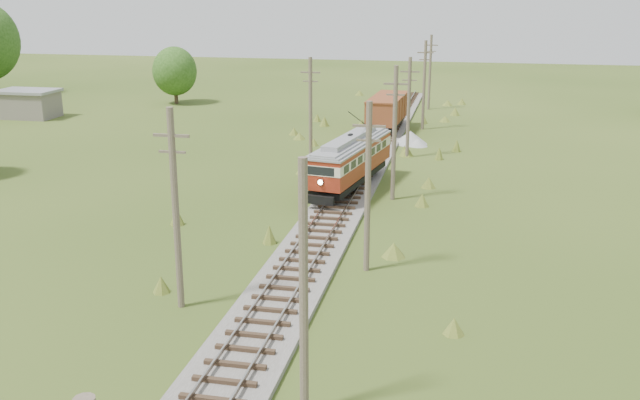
# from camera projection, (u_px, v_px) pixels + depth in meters

# --- Properties ---
(railbed_main) EXTENTS (3.60, 96.00, 0.57)m
(railbed_main) POSITION_uv_depth(u_px,v_px,m) (353.00, 183.00, 51.74)
(railbed_main) COLOR #605B54
(railbed_main) RESTS_ON ground
(streetcar) EXTENTS (4.50, 11.49, 5.19)m
(streetcar) POSITION_uv_depth(u_px,v_px,m) (350.00, 157.00, 49.67)
(streetcar) COLOR black
(streetcar) RESTS_ON ground
(gondola) EXTENTS (3.41, 9.23, 3.02)m
(gondola) POSITION_uv_depth(u_px,v_px,m) (387.00, 110.00, 70.78)
(gondola) COLOR black
(gondola) RESTS_ON ground
(gravel_pile) EXTENTS (3.25, 3.45, 1.18)m
(gravel_pile) POSITION_uv_depth(u_px,v_px,m) (412.00, 138.00, 65.58)
(gravel_pile) COLOR gray
(gravel_pile) RESTS_ON ground
(utility_pole_r_1) EXTENTS (0.30, 0.30, 8.80)m
(utility_pole_r_1) POSITION_uv_depth(u_px,v_px,m) (304.00, 292.00, 22.72)
(utility_pole_r_1) COLOR brown
(utility_pole_r_1) RESTS_ON ground
(utility_pole_r_2) EXTENTS (1.60, 0.30, 8.60)m
(utility_pole_r_2) POSITION_uv_depth(u_px,v_px,m) (368.00, 186.00, 34.87)
(utility_pole_r_2) COLOR brown
(utility_pole_r_2) RESTS_ON ground
(utility_pole_r_3) EXTENTS (1.60, 0.30, 9.00)m
(utility_pole_r_3) POSITION_uv_depth(u_px,v_px,m) (394.00, 132.00, 47.04)
(utility_pole_r_3) COLOR brown
(utility_pole_r_3) RESTS_ON ground
(utility_pole_r_4) EXTENTS (1.60, 0.30, 8.40)m
(utility_pole_r_4) POSITION_uv_depth(u_px,v_px,m) (409.00, 107.00, 59.36)
(utility_pole_r_4) COLOR brown
(utility_pole_r_4) RESTS_ON ground
(utility_pole_r_5) EXTENTS (1.60, 0.30, 8.90)m
(utility_pole_r_5) POSITION_uv_depth(u_px,v_px,m) (424.00, 84.00, 71.42)
(utility_pole_r_5) COLOR brown
(utility_pole_r_5) RESTS_ON ground
(utility_pole_r_6) EXTENTS (1.60, 0.30, 8.70)m
(utility_pole_r_6) POSITION_uv_depth(u_px,v_px,m) (430.00, 71.00, 83.69)
(utility_pole_r_6) COLOR brown
(utility_pole_r_6) RESTS_ON ground
(utility_pole_l_a) EXTENTS (1.60, 0.30, 9.00)m
(utility_pole_l_a) POSITION_uv_depth(u_px,v_px,m) (176.00, 208.00, 30.66)
(utility_pole_l_a) COLOR brown
(utility_pole_l_a) RESTS_ON ground
(utility_pole_l_b) EXTENTS (1.60, 0.30, 8.60)m
(utility_pole_l_b) POSITION_uv_depth(u_px,v_px,m) (311.00, 110.00, 57.06)
(utility_pole_l_b) COLOR brown
(utility_pole_l_b) RESTS_ON ground
(tree_mid_a) EXTENTS (5.46, 5.46, 7.03)m
(tree_mid_a) POSITION_uv_depth(u_px,v_px,m) (175.00, 71.00, 88.09)
(tree_mid_a) COLOR #38281C
(tree_mid_a) RESTS_ON ground
(shed) EXTENTS (6.40, 4.40, 3.10)m
(shed) POSITION_uv_depth(u_px,v_px,m) (28.00, 103.00, 78.95)
(shed) COLOR slate
(shed) RESTS_ON ground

